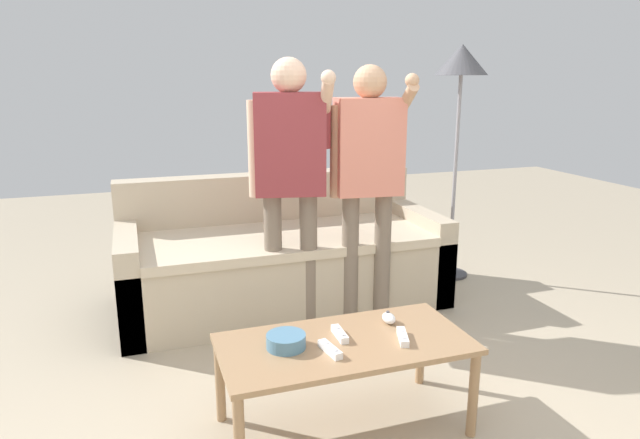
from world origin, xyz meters
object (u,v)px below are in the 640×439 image
(player_center, at_px, (290,165))
(game_remote_nunchuk, at_px, (389,318))
(couch, at_px, (282,259))
(coffee_table, at_px, (344,352))
(floor_lamp, at_px, (461,74))
(game_remote_wand_far, at_px, (330,349))
(game_remote_wand_spare, at_px, (403,337))
(player_right, at_px, (368,166))
(game_remote_wand_near, at_px, (340,334))
(snack_bowl, at_px, (286,341))

(player_center, bearing_deg, game_remote_nunchuk, -78.47)
(couch, relative_size, coffee_table, 1.98)
(couch, distance_m, game_remote_nunchuk, 1.43)
(couch, height_order, player_center, player_center)
(floor_lamp, bearing_deg, game_remote_nunchuk, -130.17)
(coffee_table, bearing_deg, floor_lamp, 46.45)
(floor_lamp, bearing_deg, game_remote_wand_far, -133.92)
(game_remote_nunchuk, height_order, game_remote_wand_spare, game_remote_nunchuk)
(coffee_table, xyz_separation_m, game_remote_wand_spare, (0.25, -0.07, 0.06))
(player_center, distance_m, player_right, 0.48)
(game_remote_wand_near, bearing_deg, game_remote_wand_spare, -24.53)
(game_remote_wand_far, bearing_deg, game_remote_nunchuk, 27.51)
(player_right, height_order, game_remote_wand_far, player_right)
(player_center, xyz_separation_m, game_remote_wand_spare, (0.18, -1.14, -0.60))
(floor_lamp, bearing_deg, game_remote_wand_spare, -127.41)
(couch, distance_m, player_center, 0.86)
(player_right, bearing_deg, game_remote_wand_near, -119.41)
(snack_bowl, bearing_deg, coffee_table, -5.94)
(snack_bowl, distance_m, player_right, 1.39)
(game_remote_wand_far, xyz_separation_m, game_remote_wand_spare, (0.34, 0.01, -0.00))
(coffee_table, height_order, player_right, player_right)
(game_remote_nunchuk, bearing_deg, floor_lamp, 49.83)
(player_center, distance_m, game_remote_wand_spare, 1.30)
(coffee_table, distance_m, game_remote_wand_near, 0.08)
(couch, bearing_deg, coffee_table, -94.65)
(player_center, distance_m, game_remote_wand_near, 1.19)
(coffee_table, relative_size, game_remote_wand_near, 7.36)
(game_remote_nunchuk, bearing_deg, snack_bowl, -170.90)
(couch, xyz_separation_m, floor_lamp, (1.40, 0.08, 1.25))
(floor_lamp, height_order, player_center, floor_lamp)
(coffee_table, bearing_deg, couch, 85.35)
(couch, xyz_separation_m, game_remote_wand_far, (-0.22, -1.60, 0.13))
(couch, distance_m, floor_lamp, 1.88)
(couch, xyz_separation_m, coffee_table, (-0.12, -1.52, 0.07))
(coffee_table, distance_m, game_remote_wand_far, 0.14)
(couch, height_order, snack_bowl, couch)
(game_remote_wand_far, relative_size, game_remote_wand_spare, 1.00)
(game_remote_wand_near, height_order, game_remote_wand_spare, same)
(snack_bowl, relative_size, player_right, 0.10)
(game_remote_wand_near, bearing_deg, player_right, 60.59)
(player_right, distance_m, game_remote_wand_near, 1.25)
(game_remote_nunchuk, distance_m, floor_lamp, 2.25)
(floor_lamp, distance_m, game_remote_wand_spare, 2.39)
(game_remote_wand_far, bearing_deg, player_right, 59.77)
(couch, relative_size, game_remote_wand_far, 13.92)
(game_remote_wand_spare, bearing_deg, snack_bowl, 169.12)
(coffee_table, bearing_deg, game_remote_wand_spare, -15.85)
(coffee_table, relative_size, game_remote_wand_far, 7.03)
(couch, relative_size, game_remote_wand_spare, 13.86)
(game_remote_wand_far, bearing_deg, floor_lamp, 46.08)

